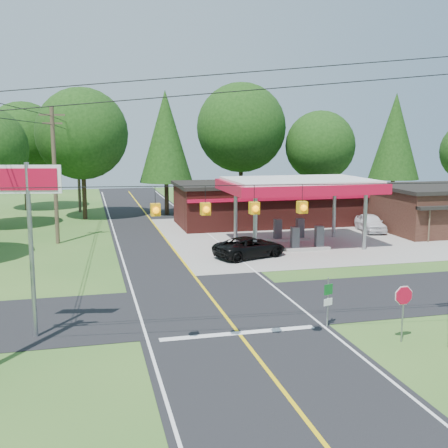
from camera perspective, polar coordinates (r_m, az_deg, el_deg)
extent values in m
plane|color=#2E5D21|center=(26.60, -0.57, -8.48)|extent=(120.00, 120.00, 0.00)
cube|color=black|center=(26.60, -0.57, -8.46)|extent=(8.00, 120.00, 0.02)
cube|color=black|center=(26.60, -0.57, -8.45)|extent=(70.00, 7.00, 0.02)
cube|color=yellow|center=(26.59, -0.57, -8.43)|extent=(0.15, 110.00, 0.00)
cylinder|color=gray|center=(37.28, 3.19, -0.05)|extent=(0.28, 0.28, 4.20)
cylinder|color=gray|center=(42.03, 1.19, 1.01)|extent=(0.28, 0.28, 4.20)
cylinder|color=gray|center=(40.33, 14.12, 0.38)|extent=(0.28, 0.28, 4.20)
cylinder|color=gray|center=(44.76, 11.13, 1.34)|extent=(0.28, 0.28, 4.20)
cube|color=#B60928|center=(40.65, 7.59, 3.84)|extent=(10.60, 7.40, 0.70)
cube|color=white|center=(40.62, 7.60, 4.41)|extent=(10.00, 7.00, 0.25)
cube|color=#9E9B93|center=(39.62, 8.41, -2.49)|extent=(3.20, 0.90, 0.22)
cube|color=#3F3F44|center=(39.13, 7.22, -1.38)|extent=(0.55, 0.45, 1.50)
cube|color=#3F3F44|center=(39.81, 9.64, -1.26)|extent=(0.55, 0.45, 1.50)
cube|color=#9E9B93|center=(42.90, 6.59, -1.55)|extent=(3.20, 0.90, 0.22)
cube|color=#3F3F44|center=(42.45, 5.48, -0.52)|extent=(0.55, 0.45, 1.50)
cube|color=#3F3F44|center=(43.08, 7.74, -0.42)|extent=(0.55, 0.45, 1.50)
cube|color=#501B17|center=(50.62, 4.45, 1.97)|extent=(16.00, 7.00, 3.50)
cube|color=black|center=(50.42, 4.48, 4.12)|extent=(16.40, 7.40, 0.30)
cube|color=#B60928|center=(47.13, 5.84, 2.58)|extent=(16.00, 0.50, 0.25)
cylinder|color=#473828|center=(42.84, -16.81, 4.67)|extent=(0.30, 0.30, 10.00)
cube|color=#473828|center=(42.75, -17.09, 10.56)|extent=(1.80, 0.12, 0.12)
cube|color=#473828|center=(42.73, -17.05, 9.76)|extent=(1.40, 0.12, 0.12)
cylinder|color=#473828|center=(59.77, -14.58, 5.69)|extent=(0.30, 0.30, 9.50)
cube|color=orange|center=(19.28, -6.98, 1.46)|extent=(0.32, 0.32, 0.42)
cube|color=orange|center=(19.36, -1.91, 1.55)|extent=(0.32, 0.32, 0.42)
cube|color=orange|center=(19.59, 3.09, 1.63)|extent=(0.32, 0.32, 0.42)
cube|color=orange|center=(19.96, 7.93, 1.70)|extent=(0.32, 0.32, 0.42)
cylinder|color=#332316|center=(54.97, -14.00, 2.92)|extent=(0.44, 0.44, 4.68)
sphere|color=black|center=(54.67, -14.24, 8.88)|extent=(8.58, 8.58, 8.58)
cylinder|color=#332316|center=(56.53, -5.85, 3.12)|extent=(0.44, 0.44, 4.32)
cone|color=black|center=(56.22, -5.95, 8.85)|extent=(5.28, 5.28, 9.00)
cylinder|color=#332316|center=(59.10, 1.72, 3.78)|extent=(0.44, 0.44, 5.04)
sphere|color=black|center=(58.84, 1.75, 9.76)|extent=(9.24, 9.24, 9.24)
cylinder|color=#332316|center=(59.95, 9.63, 3.21)|extent=(0.44, 0.44, 3.96)
sphere|color=black|center=(59.65, 9.76, 7.84)|extent=(7.26, 7.26, 7.26)
cylinder|color=#332316|center=(62.68, 16.74, 3.37)|extent=(0.44, 0.44, 4.32)
cone|color=black|center=(62.40, 16.98, 8.53)|extent=(5.28, 5.28, 9.00)
cylinder|color=#332316|center=(63.25, -19.45, 3.29)|extent=(0.44, 0.44, 4.32)
sphere|color=black|center=(62.98, -19.71, 8.07)|extent=(7.92, 7.92, 7.92)
imported|color=black|center=(36.92, 2.65, -2.38)|extent=(6.25, 6.25, 1.37)
imported|color=white|center=(48.07, 14.66, 0.09)|extent=(4.96, 4.96, 1.46)
cylinder|color=gray|center=(23.23, -18.99, -2.69)|extent=(0.18, 0.18, 6.98)
cube|color=white|center=(22.84, -19.36, 4.31)|extent=(2.56, 0.58, 1.10)
cube|color=#B60928|center=(22.79, -19.37, 4.30)|extent=(2.25, 0.50, 0.85)
cylinder|color=gray|center=(23.15, 17.69, -8.81)|extent=(0.07, 0.07, 2.18)
cylinder|color=gray|center=(24.04, 10.48, -7.87)|extent=(0.06, 0.06, 2.17)
cube|color=#0C591E|center=(23.84, 10.56, -6.55)|extent=(0.43, 0.17, 0.44)
cube|color=white|center=(23.99, 10.52, -7.80)|extent=(0.43, 0.17, 0.30)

